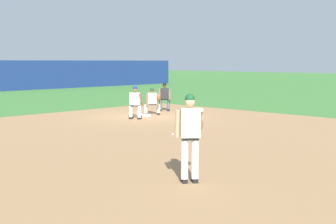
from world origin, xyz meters
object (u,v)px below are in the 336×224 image
Objects in this scene: first_base_bag at (145,115)px; umpire at (165,96)px; first_baseman at (153,100)px; baserunner at (135,101)px; pitcher at (190,132)px; baseball at (173,134)px.

first_base_bag is 2.56m from umpire.
baserunner is at bearing -160.78° from first_baseman.
first_baseman is at bearing 49.63° from pitcher.
baserunner is (2.15, 4.32, 0.76)m from baseball.
baseball is 4.88m from baserunner.
first_base_bag is at bearing 23.95° from baserunner.
pitcher is at bearing -133.25° from umpire.
baseball is 0.06× the size of first_baseman.
pitcher is at bearing -128.48° from first_base_bag.
pitcher is (-7.38, -9.29, 1.01)m from first_base_bag.
umpire reaches higher than first_base_bag.
first_base_bag is 0.20× the size of pitcher.
first_base_bag is 0.28× the size of first_baseman.
umpire is (1.64, 0.84, 0.06)m from first_baseman.
umpire reaches higher than baseball.
baseball is (-3.16, -4.77, -0.01)m from first_base_bag.
baserunner reaches higher than baseball.
baserunner is at bearing -156.70° from umpire.
pitcher reaches higher than first_base_bag.
first_baseman reaches higher than baseball.
first_baseman is 0.92× the size of umpire.
umpire reaches higher than first_baseman.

